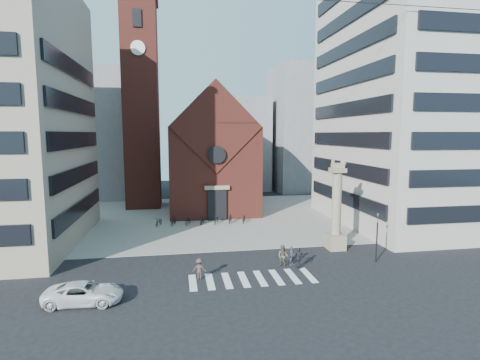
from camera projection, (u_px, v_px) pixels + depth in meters
name	position (u px, v px, depth m)	size (l,w,h in m)	color
ground	(239.00, 266.00, 31.67)	(120.00, 120.00, 0.00)	black
piazza	(216.00, 217.00, 50.26)	(46.00, 30.00, 0.05)	gray
zebra_crossing	(252.00, 279.00, 28.83)	(10.20, 3.20, 0.01)	white
church	(211.00, 155.00, 55.18)	(12.00, 16.65, 18.00)	maroon
campanile	(141.00, 102.00, 55.46)	(5.50, 5.50, 31.20)	maroon
building_right	(417.00, 93.00, 45.44)	(18.00, 22.00, 32.00)	#AAA49A
bg_block_left	(90.00, 134.00, 66.12)	(16.00, 14.00, 22.00)	gray
bg_block_mid	(231.00, 144.00, 75.59)	(14.00, 12.00, 18.00)	gray
bg_block_right	(312.00, 129.00, 74.95)	(16.00, 14.00, 24.00)	gray
lion_column	(336.00, 214.00, 35.85)	(1.63, 1.60, 8.68)	gray
traffic_light	(377.00, 236.00, 32.41)	(0.13, 0.16, 4.30)	black
white_car	(84.00, 293.00, 24.60)	(2.30, 4.98, 1.39)	silver
pedestrian_0	(292.00, 256.00, 31.83)	(0.59, 0.39, 1.62)	#363144
pedestrian_1	(283.00, 256.00, 31.25)	(0.91, 0.71, 1.88)	#4F473F
pedestrian_2	(299.00, 258.00, 30.97)	(1.04, 0.43, 1.77)	#24232A
pedestrian_3	(199.00, 269.00, 28.72)	(1.05, 0.60, 1.63)	#462E2F
scooter_0	(159.00, 222.00, 45.23)	(0.67, 1.93, 1.02)	black
scooter_1	(174.00, 221.00, 45.52)	(0.53, 1.88, 1.13)	black
scooter_2	(188.00, 220.00, 45.81)	(0.67, 1.93, 1.02)	black
scooter_3	(202.00, 219.00, 46.10)	(0.53, 1.88, 1.13)	black
scooter_4	(216.00, 219.00, 46.39)	(0.67, 1.93, 1.02)	black
scooter_5	(230.00, 218.00, 46.68)	(0.53, 1.88, 1.13)	black
scooter_6	(244.00, 218.00, 46.98)	(0.67, 1.93, 1.02)	black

